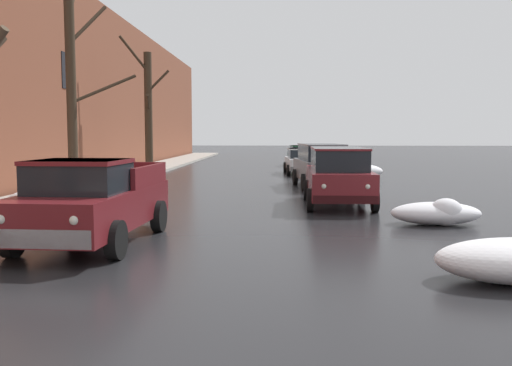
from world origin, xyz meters
TOP-DOWN VIEW (x-y plane):
  - left_sidewalk_slab at (-6.80, 18.00)m, footprint 2.63×80.00m
  - brick_townhouse_facade at (-8.61, 17.99)m, footprint 0.63×80.00m
  - snow_bank_near_corner_left at (-4.55, 14.29)m, footprint 3.15×1.38m
  - snow_bank_along_left_kerb at (4.85, 25.99)m, footprint 2.83×1.45m
  - snow_bank_mid_block_left at (-4.52, 14.49)m, footprint 2.51×1.11m
  - snow_bank_near_corner_right at (5.10, 12.13)m, footprint 2.22×1.15m
  - snow_bank_along_right_kerb at (-4.99, 13.37)m, footprint 3.17×1.05m
  - bare_tree_mid_block at (-5.57, 16.33)m, footprint 2.13×1.36m
  - bare_tree_far_down_block at (-5.62, 26.84)m, footprint 2.25×1.75m
  - pickup_truck_maroon_approaching_near_lane at (-2.65, 9.38)m, footprint 2.35×4.94m
  - suv_maroon_parked_kerbside_close at (3.02, 15.74)m, footprint 2.09×4.66m
  - suv_grey_parked_kerbside_mid at (2.92, 21.61)m, footprint 2.34×4.68m
  - sedan_white_parked_far_down_block at (2.39, 29.16)m, footprint 2.03×4.25m
  - sedan_green_queued_behind_truck at (2.69, 36.55)m, footprint 2.12×4.15m

SIDE VIEW (x-z plane):
  - left_sidewalk_slab at x=-6.80m, z-range 0.00..0.15m
  - snow_bank_mid_block_left at x=-4.52m, z-range -0.10..0.62m
  - snow_bank_near_corner_right at x=5.10m, z-range -0.05..0.63m
  - snow_bank_near_corner_left at x=-4.55m, z-range -0.01..0.75m
  - snow_bank_along_left_kerb at x=4.85m, z-range -0.01..0.76m
  - snow_bank_along_right_kerb at x=-4.99m, z-range -0.02..0.77m
  - sedan_green_queued_behind_truck at x=2.69m, z-range 0.04..1.46m
  - sedan_white_parked_far_down_block at x=2.39m, z-range 0.04..1.46m
  - pickup_truck_maroon_approaching_near_lane at x=-2.65m, z-range 0.00..1.76m
  - suv_grey_parked_kerbside_mid at x=2.92m, z-range 0.08..1.90m
  - suv_maroon_parked_kerbside_close at x=3.02m, z-range 0.08..1.90m
  - bare_tree_far_down_block at x=-5.62m, z-range -0.17..6.90m
  - bare_tree_mid_block at x=-5.57m, z-range 0.17..7.36m
  - brick_townhouse_facade at x=-8.61m, z-range 0.00..9.18m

